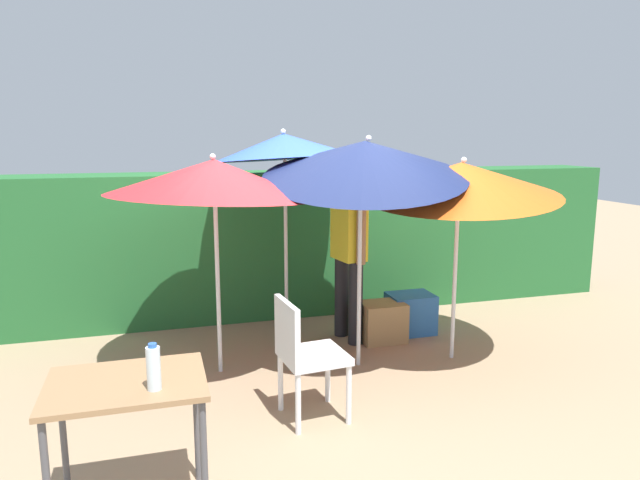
% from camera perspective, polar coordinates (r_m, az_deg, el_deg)
% --- Properties ---
extents(ground_plane, '(24.00, 24.00, 0.00)m').
position_cam_1_polar(ground_plane, '(5.17, 0.95, -12.68)').
color(ground_plane, '#9E8466').
extents(hedge_row, '(8.00, 0.70, 1.61)m').
position_cam_1_polar(hedge_row, '(6.63, -3.67, -0.22)').
color(hedge_row, '#23602D').
rests_on(hedge_row, ground_plane).
extents(umbrella_rainbow, '(1.73, 1.73, 1.92)m').
position_cam_1_polar(umbrella_rainbow, '(5.19, 13.75, 5.81)').
color(umbrella_rainbow, silver).
rests_on(umbrella_rainbow, ground_plane).
extents(umbrella_orange, '(1.78, 1.77, 2.20)m').
position_cam_1_polar(umbrella_orange, '(4.88, 4.42, 7.97)').
color(umbrella_orange, silver).
rests_on(umbrella_orange, ground_plane).
extents(umbrella_yellow, '(1.75, 1.74, 1.88)m').
position_cam_1_polar(umbrella_yellow, '(4.82, -10.43, 6.03)').
color(umbrella_yellow, silver).
rests_on(umbrella_yellow, ground_plane).
extents(umbrella_navy, '(1.43, 1.43, 2.11)m').
position_cam_1_polar(umbrella_navy, '(5.70, -3.57, 9.17)').
color(umbrella_navy, silver).
rests_on(umbrella_navy, ground_plane).
extents(person_vendor, '(0.28, 0.56, 1.88)m').
position_cam_1_polar(person_vendor, '(5.63, 2.86, -0.77)').
color(person_vendor, black).
rests_on(person_vendor, ground_plane).
extents(chair_plastic, '(0.48, 0.48, 0.89)m').
position_cam_1_polar(chair_plastic, '(4.17, -1.56, -10.93)').
color(chair_plastic, silver).
rests_on(chair_plastic, ground_plane).
extents(cooler_box, '(0.45, 0.36, 0.41)m').
position_cam_1_polar(cooler_box, '(6.08, 8.92, -7.16)').
color(cooler_box, '#2D6BB7').
rests_on(cooler_box, ground_plane).
extents(crate_cardboard, '(0.43, 0.33, 0.39)m').
position_cam_1_polar(crate_cardboard, '(5.81, 6.18, -8.03)').
color(crate_cardboard, '#9E7A4C').
rests_on(crate_cardboard, ground_plane).
extents(folding_table, '(0.80, 0.60, 0.78)m').
position_cam_1_polar(folding_table, '(3.25, -18.49, -14.63)').
color(folding_table, '#4C4C51').
rests_on(folding_table, ground_plane).
extents(bottle_water, '(0.07, 0.07, 0.24)m').
position_cam_1_polar(bottle_water, '(3.03, -16.10, -12.02)').
color(bottle_water, silver).
rests_on(bottle_water, folding_table).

